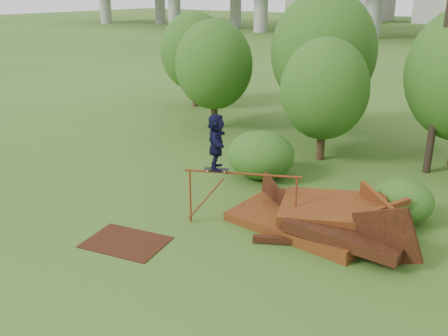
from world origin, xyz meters
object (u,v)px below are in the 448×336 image
Objects in this scene: utility_pole at (445,44)px; skater at (216,142)px; flat_plate at (126,242)px; scrap_pile at (322,220)px.

skater is at bearing -114.81° from utility_pole.
skater is at bearing 61.64° from flat_plate.
skater is 3.77m from flat_plate.
scrap_pile is at bearing 43.03° from flat_plate.
flat_plate is at bearing -115.64° from utility_pole.
utility_pole is at bearing 81.27° from scrap_pile.
utility_pole is (1.06, 6.92, 4.42)m from scrap_pile.
scrap_pile is 2.64× the size of flat_plate.
scrap_pile is at bearing -98.80° from skater.
flat_plate is (-4.09, -3.82, -0.35)m from scrap_pile.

